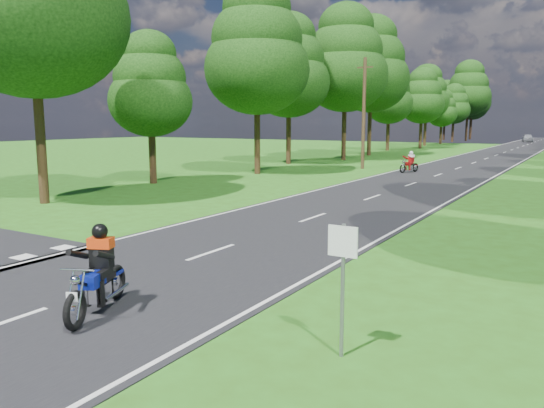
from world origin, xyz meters
The scene contains 9 objects.
ground centered at (0.00, 0.00, 0.00)m, with size 160.00×160.00×0.00m, color #295914.
main_road centered at (0.00, 50.00, 0.01)m, with size 7.00×140.00×0.02m, color black.
road_markings centered at (-0.14, 48.13, 0.02)m, with size 7.40×140.00×0.01m.
treeline centered at (1.43, 60.06, 8.25)m, with size 40.00×115.35×14.78m.
telegraph_pole centered at (-6.00, 28.00, 4.07)m, with size 1.20×0.26×8.00m.
road_sign centered at (5.50, -2.01, 1.34)m, with size 0.45×0.07×2.00m.
rider_near_blue centered at (1.01, -2.65, 0.83)m, with size 0.64×1.93×1.61m, color #0D1C99, non-canonical shape.
rider_far_red centered at (-2.15, 26.76, 0.74)m, with size 0.58×1.74×1.45m, color #B20D11, non-canonical shape.
distant_car centered at (-1.11, 90.85, 0.70)m, with size 1.61×4.01×1.37m, color #B2B5BA.
Camera 1 is at (8.45, -8.89, 3.45)m, focal length 35.00 mm.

